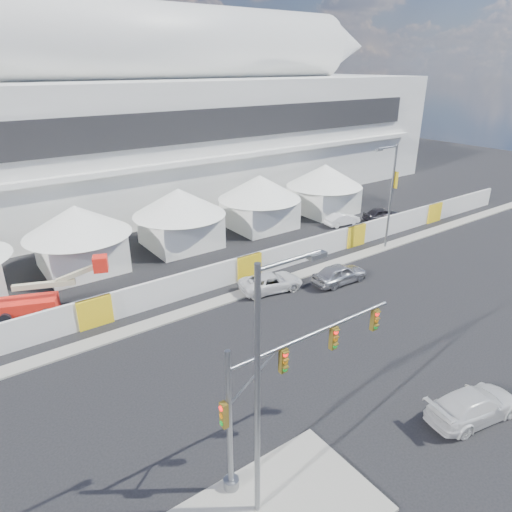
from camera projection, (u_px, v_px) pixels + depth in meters
ground at (318, 416)px, 21.91m from camera, size 160.00×160.00×0.00m
far_curb at (385, 247)px, 41.99m from camera, size 80.00×1.20×0.12m
stadium at (136, 120)px, 53.94m from camera, size 80.00×24.80×21.98m
tent_row at (132, 222)px, 38.89m from camera, size 53.40×8.40×5.40m
hoarding_fence at (248, 267)px, 35.59m from camera, size 70.00×0.25×2.00m
scaffold_tower at (379, 130)px, 71.23m from camera, size 4.40×4.40×12.00m
sedan_silver at (340, 274)px, 34.94m from camera, size 2.04×4.61×1.54m
pickup_curb at (271, 282)px, 33.85m from camera, size 3.17×5.16×1.33m
pickup_near at (474, 405)px, 21.57m from camera, size 2.90×5.27×1.45m
lot_car_a at (342, 219)px, 47.60m from camera, size 1.73×3.95×1.26m
lot_car_b at (383, 214)px, 48.82m from camera, size 2.84×4.54×1.44m
traffic_mast at (272, 394)px, 17.74m from camera, size 8.66×0.62×6.42m
streetlight_median at (264, 380)px, 15.07m from camera, size 2.80×0.28×10.12m
streetlight_curb at (390, 190)px, 39.73m from camera, size 2.79×0.63×9.44m
boom_lift at (38, 298)px, 30.79m from camera, size 7.61×2.90×3.73m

